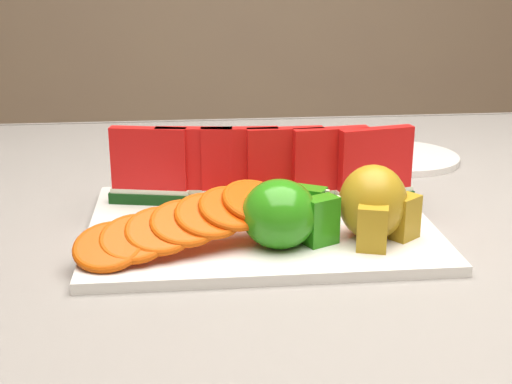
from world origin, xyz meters
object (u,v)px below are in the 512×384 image
apple_cluster (286,214)px  pear_cluster (375,205)px  fork (153,162)px  platter (260,226)px  side_plate (401,158)px

apple_cluster → pear_cluster: (0.10, 0.01, 0.01)m
apple_cluster → fork: size_ratio=0.56×
platter → fork: bearing=114.5°
pear_cluster → fork: size_ratio=0.48×
side_plate → fork: bearing=176.1°
pear_cluster → platter: bearing=153.0°
pear_cluster → side_plate: size_ratio=0.50×
platter → apple_cluster: (0.02, -0.07, 0.04)m
pear_cluster → side_plate: bearing=68.3°
platter → pear_cluster: pear_cluster is taller
pear_cluster → side_plate: 0.36m
apple_cluster → side_plate: size_ratio=0.58×
pear_cluster → side_plate: pear_cluster is taller
apple_cluster → pear_cluster: size_ratio=1.16×
platter → apple_cluster: apple_cluster is taller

